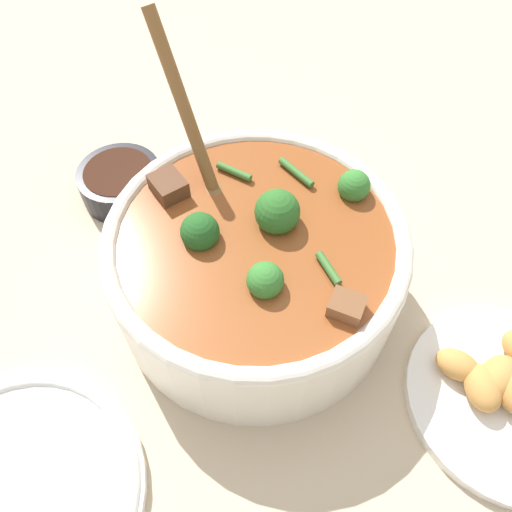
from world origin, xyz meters
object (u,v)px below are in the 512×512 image
at_px(condiment_bowl, 121,182).
at_px(empty_plate, 14,498).
at_px(food_plate, 506,391).
at_px(stew_bowl, 256,261).

height_order(condiment_bowl, empty_plate, condiment_bowl).
xyz_separation_m(condiment_bowl, food_plate, (0.35, 0.30, -0.01)).
xyz_separation_m(empty_plate, food_plate, (0.03, 0.43, 0.00)).
height_order(empty_plate, food_plate, food_plate).
distance_m(empty_plate, food_plate, 0.43).
relative_size(stew_bowl, condiment_bowl, 2.98).
bearing_deg(stew_bowl, condiment_bowl, -146.94).
bearing_deg(condiment_bowl, empty_plate, -22.03).
xyz_separation_m(stew_bowl, empty_plate, (0.14, -0.24, -0.05)).
bearing_deg(stew_bowl, empty_plate, -60.44).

